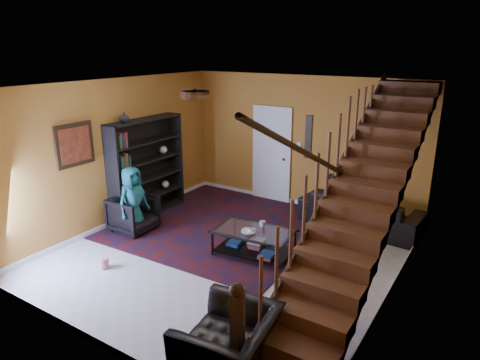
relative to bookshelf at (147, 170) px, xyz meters
The scene contains 21 objects.
floor 2.66m from the bookshelf, 14.01° to the right, with size 5.50×5.50×0.00m, color beige.
room 1.59m from the bookshelf, 34.27° to the left, with size 5.50×5.50×5.50m.
staircase 4.59m from the bookshelf, ahead, with size 0.95×5.02×3.18m.
bookshelf is the anchor object (origin of this frame).
door 2.73m from the bookshelf, 51.26° to the left, with size 0.82×0.05×2.05m, color silver.
framed_picture 1.70m from the bookshelf, 96.28° to the right, with size 0.04×0.74×0.74m, color #98351B.
wall_hanging 3.38m from the bookshelf, 39.82° to the left, with size 0.14×0.03×0.90m, color black.
ceiling_fixture 3.30m from the bookshelf, 30.20° to the right, with size 0.40×0.40×0.10m, color #3F2814.
rug 1.95m from the bookshelf, 20.85° to the left, with size 3.66×4.18×0.02m, color #3F0F0B.
sofa 4.31m from the bookshelf, 23.53° to the left, with size 2.29×0.89×0.67m, color black.
armchair_left 1.06m from the bookshelf, 65.54° to the right, with size 0.74×0.76×0.69m, color black.
armchair_right 4.87m from the bookshelf, 36.12° to the right, with size 1.05×0.92×0.68m, color black.
person_adult_a 4.19m from the bookshelf, 25.16° to the left, with size 0.45×0.30×1.24m, color black.
person_adult_b 3.77m from the bookshelf, 28.19° to the left, with size 0.69×0.54×1.42m, color black.
person_child 1.03m from the bookshelf, 62.32° to the right, with size 0.64×0.41×1.30m, color #1C676B.
coffee_table 2.91m from the bookshelf, ahead, with size 1.33×0.87×0.48m.
cup_a 2.93m from the bookshelf, 11.96° to the right, with size 0.12×0.12×0.09m, color #999999.
cup_b 2.88m from the bookshelf, ahead, with size 0.11×0.11×0.10m, color #999999.
bowl 2.89m from the bookshelf, 12.51° to the right, with size 0.24×0.24×0.06m, color #999999.
vase 1.24m from the bookshelf, 90.00° to the right, with size 0.18×0.18×0.19m, color #999999.
popcorn_bucket 2.45m from the bookshelf, 64.12° to the right, with size 0.14×0.14×0.16m, color red.
Camera 1 is at (3.65, -5.39, 3.39)m, focal length 32.00 mm.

